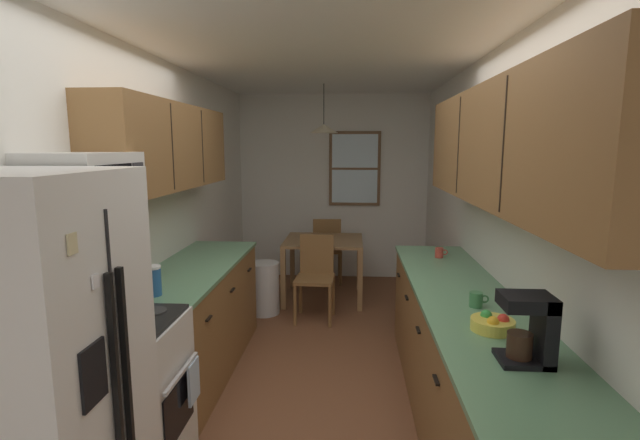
{
  "coord_description": "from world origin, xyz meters",
  "views": [
    {
      "loc": [
        0.26,
        -2.83,
        1.84
      ],
      "look_at": [
        -0.02,
        1.23,
        1.19
      ],
      "focal_mm": 25.91,
      "sensor_mm": 36.0,
      "label": 1
    }
  ],
  "objects": [
    {
      "name": "counter_right",
      "position": [
        1.0,
        -0.03,
        0.45
      ],
      "size": [
        0.64,
        3.17,
        0.9
      ],
      "color": "brown",
      "rests_on": "ground"
    },
    {
      "name": "back_window",
      "position": [
        0.3,
        3.58,
        1.54
      ],
      "size": [
        0.7,
        0.05,
        1.02
      ],
      "color": "brown"
    },
    {
      "name": "dining_table",
      "position": [
        -0.07,
        2.6,
        0.63
      ],
      "size": [
        0.93,
        0.86,
        0.74
      ],
      "color": "olive",
      "rests_on": "ground"
    },
    {
      "name": "wall_back",
      "position": [
        0.0,
        3.65,
        1.27
      ],
      "size": [
        4.4,
        0.1,
        2.55
      ],
      "primitive_type": "cube",
      "color": "white",
      "rests_on": "ground"
    },
    {
      "name": "mug_by_coffeemaker",
      "position": [
        1.02,
        1.09,
        0.94
      ],
      "size": [
        0.11,
        0.07,
        0.09
      ],
      "color": "#BF3F33",
      "rests_on": "counter_right"
    },
    {
      "name": "stove_range",
      "position": [
        -0.99,
        -0.54,
        0.47
      ],
      "size": [
        0.66,
        0.58,
        1.1
      ],
      "color": "white",
      "rests_on": "ground"
    },
    {
      "name": "dish_towel",
      "position": [
        -0.64,
        -0.4,
        0.5
      ],
      "size": [
        0.02,
        0.16,
        0.24
      ],
      "primitive_type": "cube",
      "color": "silver"
    },
    {
      "name": "storage_canister",
      "position": [
        -1.0,
        -0.06,
        1.0
      ],
      "size": [
        0.11,
        0.11,
        0.19
      ],
      "color": "#265999",
      "rests_on": "counter_left"
    },
    {
      "name": "fruit_bowl",
      "position": [
        1.0,
        -0.5,
        0.94
      ],
      "size": [
        0.22,
        0.22,
        0.09
      ],
      "color": "#E5D14C",
      "rests_on": "counter_right"
    },
    {
      "name": "ceiling_slab",
      "position": [
        0.0,
        1.0,
        2.59
      ],
      "size": [
        4.4,
        9.0,
        0.08
      ],
      "primitive_type": "cube",
      "color": "white"
    },
    {
      "name": "coffee_maker",
      "position": [
        1.06,
        -0.85,
        1.06
      ],
      "size": [
        0.22,
        0.18,
        0.31
      ],
      "color": "black",
      "rests_on": "counter_right"
    },
    {
      "name": "pendant_light",
      "position": [
        -0.07,
        2.6,
        2.05
      ],
      "size": [
        0.33,
        0.33,
        0.55
      ],
      "color": "black"
    },
    {
      "name": "upper_cabinets_right",
      "position": [
        1.14,
        -0.08,
        1.85
      ],
      "size": [
        0.33,
        2.85,
        0.7
      ],
      "color": "brown"
    },
    {
      "name": "wall_right",
      "position": [
        1.35,
        1.0,
        1.27
      ],
      "size": [
        0.1,
        9.0,
        2.55
      ],
      "primitive_type": "cube",
      "color": "white",
      "rests_on": "ground"
    },
    {
      "name": "mug_spare",
      "position": [
        1.01,
        -0.14,
        0.94
      ],
      "size": [
        0.12,
        0.08,
        0.09
      ],
      "color": "#3F7F4C",
      "rests_on": "counter_right"
    },
    {
      "name": "dining_chair_far",
      "position": [
        -0.07,
        3.24,
        0.5
      ],
      "size": [
        0.43,
        0.43,
        0.9
      ],
      "color": "brown",
      "rests_on": "ground"
    },
    {
      "name": "ground_plane",
      "position": [
        0.0,
        1.0,
        0.0
      ],
      "size": [
        12.0,
        12.0,
        0.0
      ],
      "primitive_type": "plane",
      "color": "brown"
    },
    {
      "name": "microwave_over_range",
      "position": [
        -1.11,
        -0.54,
        1.66
      ],
      "size": [
        0.39,
        0.58,
        0.31
      ],
      "color": "white"
    },
    {
      "name": "dining_chair_near",
      "position": [
        -0.12,
        1.96,
        0.5
      ],
      "size": [
        0.42,
        0.42,
        0.9
      ],
      "color": "brown",
      "rests_on": "ground"
    },
    {
      "name": "refrigerator",
      "position": [
        -0.97,
        -1.22,
        0.88
      ],
      "size": [
        0.69,
        0.72,
        1.76
      ],
      "color": "white",
      "rests_on": "ground"
    },
    {
      "name": "wall_left",
      "position": [
        -1.35,
        1.0,
        1.27
      ],
      "size": [
        0.1,
        9.0,
        2.55
      ],
      "primitive_type": "cube",
      "color": "white",
      "rests_on": "ground"
    },
    {
      "name": "counter_left",
      "position": [
        -1.0,
        0.69,
        0.45
      ],
      "size": [
        0.64,
        1.88,
        0.9
      ],
      "color": "brown",
      "rests_on": "ground"
    },
    {
      "name": "upper_cabinets_left",
      "position": [
        -1.14,
        0.64,
        1.84
      ],
      "size": [
        0.33,
        1.96,
        0.64
      ],
      "color": "brown"
    },
    {
      "name": "trash_bin",
      "position": [
        -0.7,
        2.05,
        0.29
      ],
      "size": [
        0.34,
        0.34,
        0.58
      ],
      "primitive_type": "cylinder",
      "color": "silver",
      "rests_on": "ground"
    }
  ]
}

